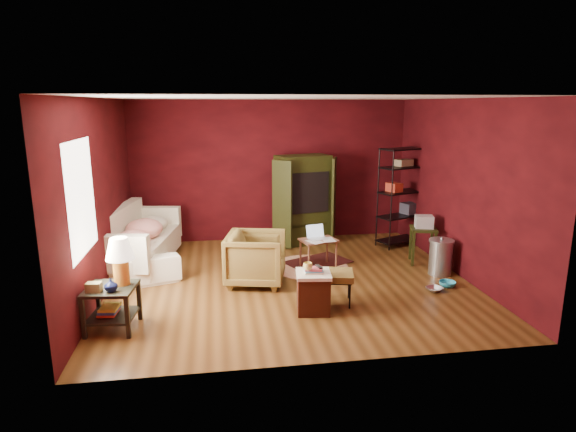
% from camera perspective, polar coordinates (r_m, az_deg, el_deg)
% --- Properties ---
extents(room, '(5.54, 5.04, 2.84)m').
position_cam_1_polar(room, '(7.24, -0.05, 2.71)').
color(room, brown).
rests_on(room, ground).
extents(sofa, '(1.24, 2.22, 0.83)m').
position_cam_1_polar(sofa, '(8.55, -17.00, -3.03)').
color(sofa, white).
rests_on(sofa, ground).
extents(armchair, '(0.97, 1.01, 0.88)m').
position_cam_1_polar(armchair, '(7.41, -3.82, -4.75)').
color(armchair, black).
rests_on(armchair, ground).
extents(pet_bowl_steel, '(0.24, 0.15, 0.24)m').
position_cam_1_polar(pet_bowl_steel, '(7.52, 17.04, -7.65)').
color(pet_bowl_steel, silver).
rests_on(pet_bowl_steel, ground).
extents(pet_bowl_turquoise, '(0.26, 0.12, 0.25)m').
position_cam_1_polar(pet_bowl_turquoise, '(7.75, 18.41, -7.05)').
color(pet_bowl_turquoise, '#2AA5C6').
rests_on(pet_bowl_turquoise, ground).
extents(vase, '(0.19, 0.19, 0.16)m').
position_cam_1_polar(vase, '(6.11, -20.25, -7.70)').
color(vase, '#0B133B').
rests_on(vase, side_table).
extents(mug, '(0.13, 0.11, 0.12)m').
position_cam_1_polar(mug, '(6.27, 2.36, -5.87)').
color(mug, '#E7D471').
rests_on(mug, hamper).
extents(side_table, '(0.64, 0.64, 1.14)m').
position_cam_1_polar(side_table, '(6.26, -19.75, -6.59)').
color(side_table, black).
rests_on(side_table, ground).
extents(sofa_cushions, '(1.22, 2.31, 0.92)m').
position_cam_1_polar(sofa_cushions, '(8.56, -17.39, -2.80)').
color(sofa_cushions, white).
rests_on(sofa_cushions, sofa).
extents(hamper, '(0.50, 0.50, 0.63)m').
position_cam_1_polar(hamper, '(6.47, 3.01, -8.90)').
color(hamper, '#481D10').
rests_on(hamper, ground).
extents(footstool, '(0.53, 0.53, 0.45)m').
position_cam_1_polar(footstool, '(6.72, 5.81, -7.12)').
color(footstool, black).
rests_on(footstool, ground).
extents(rug_round, '(1.63, 1.63, 0.01)m').
position_cam_1_polar(rug_round, '(8.25, 2.59, -6.03)').
color(rug_round, white).
rests_on(rug_round, ground).
extents(rug_oriental, '(1.27, 1.11, 0.01)m').
position_cam_1_polar(rug_oriental, '(8.48, 3.55, -5.44)').
color(rug_oriental, '#521816').
rests_on(rug_oriental, ground).
extents(laptop_desk, '(0.67, 0.57, 0.72)m').
position_cam_1_polar(laptop_desk, '(8.10, 3.60, -3.13)').
color(laptop_desk, brown).
rests_on(laptop_desk, ground).
extents(tv_armoire, '(1.33, 0.94, 1.75)m').
position_cam_1_polar(tv_armoire, '(9.44, 1.84, 2.12)').
color(tv_armoire, '#282A0C').
rests_on(tv_armoire, ground).
extents(wire_shelving, '(1.02, 0.73, 1.91)m').
position_cam_1_polar(wire_shelving, '(9.56, 13.42, 2.74)').
color(wire_shelving, black).
rests_on(wire_shelving, ground).
extents(small_stand, '(0.52, 0.52, 0.85)m').
position_cam_1_polar(small_stand, '(8.61, 15.78, -1.35)').
color(small_stand, '#282A0C').
rests_on(small_stand, ground).
extents(trash_can, '(0.46, 0.46, 0.63)m').
position_cam_1_polar(trash_can, '(8.21, 17.63, -4.63)').
color(trash_can, '#B1B7B9').
rests_on(trash_can, ground).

